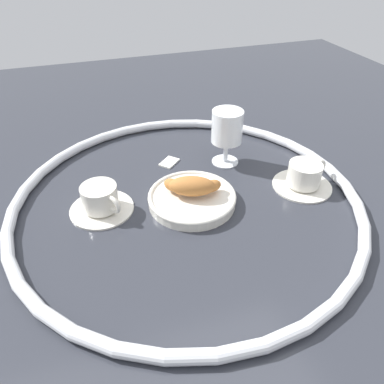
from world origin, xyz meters
TOP-DOWN VIEW (x-y plane):
  - ground_plane at (0.00, 0.00)m, footprint 2.20×2.20m
  - table_chrome_rim at (0.00, 0.00)m, footprint 0.76×0.76m
  - pastry_plate at (0.01, -0.01)m, footprint 0.19×0.19m
  - croissant_large at (0.01, -0.00)m, footprint 0.13×0.09m
  - coffee_cup_near at (-0.18, 0.03)m, footprint 0.14×0.14m
  - coffee_cup_far at (0.27, -0.03)m, footprint 0.14×0.14m
  - juice_glass_left at (0.14, 0.13)m, footprint 0.08×0.08m
  - sugar_packet at (0.01, 0.17)m, footprint 0.06×0.06m

SIDE VIEW (x-z plane):
  - ground_plane at x=0.00m, z-range 0.00..0.00m
  - sugar_packet at x=0.01m, z-range 0.00..0.01m
  - table_chrome_rim at x=0.00m, z-range 0.00..0.02m
  - pastry_plate at x=0.01m, z-range 0.00..0.03m
  - coffee_cup_near at x=-0.18m, z-range 0.00..0.06m
  - coffee_cup_far at x=0.27m, z-range 0.00..0.06m
  - croissant_large at x=0.01m, z-range 0.02..0.06m
  - juice_glass_left at x=0.14m, z-range 0.02..0.16m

